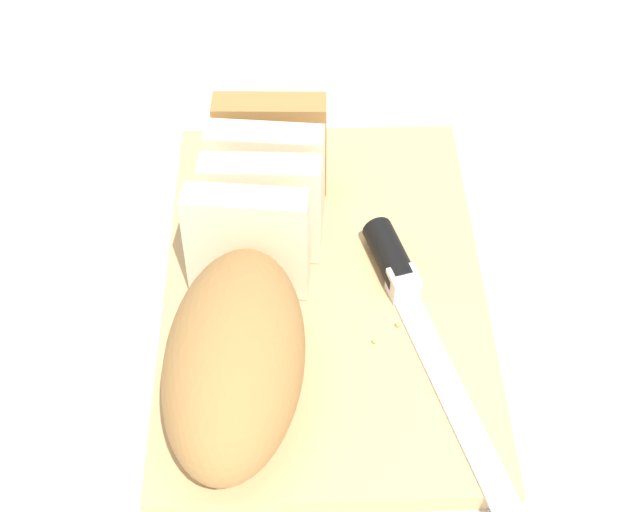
{
  "coord_description": "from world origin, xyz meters",
  "views": [
    {
      "loc": [
        -0.44,
        -0.0,
        0.54
      ],
      "look_at": [
        0.0,
        0.0,
        0.05
      ],
      "focal_mm": 49.46,
      "sensor_mm": 36.0,
      "label": 1
    }
  ],
  "objects": [
    {
      "name": "crumb_near_loaf",
      "position": [
        0.04,
        -0.05,
        0.02
      ],
      "size": [
        0.0,
        0.0,
        0.0
      ],
      "primitive_type": "sphere",
      "color": "tan",
      "rests_on": "cutting_board"
    },
    {
      "name": "crumb_near_knife",
      "position": [
        -0.06,
        -0.04,
        0.02
      ],
      "size": [
        0.0,
        0.0,
        0.0
      ],
      "primitive_type": "sphere",
      "color": "tan",
      "rests_on": "cutting_board"
    },
    {
      "name": "ground_plane",
      "position": [
        0.0,
        0.0,
        0.0
      ],
      "size": [
        3.0,
        3.0,
        0.0
      ],
      "primitive_type": "plane",
      "color": "silver"
    },
    {
      "name": "bread_loaf",
      "position": [
        -0.05,
        0.06,
        0.06
      ],
      "size": [
        0.32,
        0.11,
        0.09
      ],
      "rotation": [
        0.0,
        0.0,
        -0.05
      ],
      "color": "#A8753D",
      "rests_on": "cutting_board"
    },
    {
      "name": "cutting_board",
      "position": [
        0.0,
        0.0,
        0.01
      ],
      "size": [
        0.38,
        0.26,
        0.02
      ],
      "primitive_type": "cube",
      "rotation": [
        0.0,
        0.0,
        0.04
      ],
      "color": "tan",
      "rests_on": "ground_plane"
    },
    {
      "name": "bread_knife",
      "position": [
        -0.01,
        -0.06,
        0.03
      ],
      "size": [
        0.25,
        0.1,
        0.02
      ],
      "rotation": [
        0.0,
        0.0,
        3.45
      ],
      "color": "silver",
      "rests_on": "cutting_board"
    },
    {
      "name": "crumb_stray_left",
      "position": [
        -0.01,
        -0.06,
        0.02
      ],
      "size": [
        0.01,
        0.01,
        0.01
      ],
      "primitive_type": "sphere",
      "color": "tan",
      "rests_on": "cutting_board"
    },
    {
      "name": "crumb_stray_right",
      "position": [
        -0.04,
        -0.05,
        0.02
      ],
      "size": [
        0.0,
        0.0,
        0.0
      ],
      "primitive_type": "sphere",
      "color": "tan",
      "rests_on": "cutting_board"
    }
  ]
}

